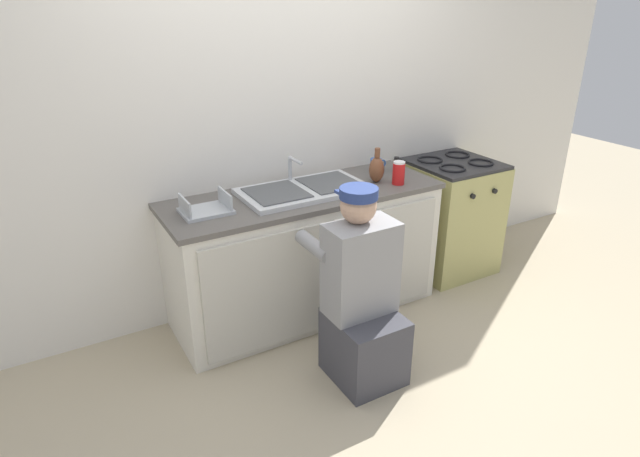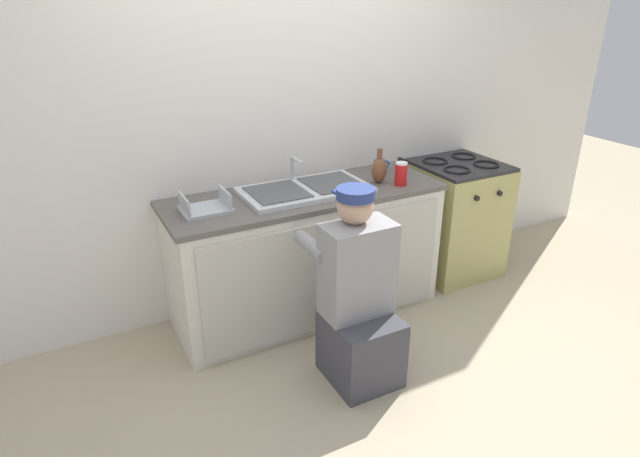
{
  "view_description": "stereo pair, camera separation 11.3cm",
  "coord_description": "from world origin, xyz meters",
  "px_view_note": "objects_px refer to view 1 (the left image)",
  "views": [
    {
      "loc": [
        -1.49,
        -2.49,
        2.01
      ],
      "look_at": [
        0.0,
        0.1,
        0.68
      ],
      "focal_mm": 30.0,
      "sensor_mm": 36.0,
      "label": 1
    },
    {
      "loc": [
        -1.39,
        -2.54,
        2.01
      ],
      "look_at": [
        0.0,
        0.1,
        0.68
      ],
      "focal_mm": 30.0,
      "sensor_mm": 36.0,
      "label": 2
    }
  ],
  "objects_px": {
    "sink_double_basin": "(304,190)",
    "vase_decorative": "(377,169)",
    "plumber_person": "(362,303)",
    "spice_bottle_pepper": "(396,164)",
    "stove_range": "(449,216)",
    "dish_rack_tray": "(206,209)",
    "coffee_mug": "(376,165)",
    "soda_cup_red": "(399,173)"
  },
  "relations": [
    {
      "from": "sink_double_basin",
      "to": "plumber_person",
      "type": "bearing_deg",
      "value": -93.91
    },
    {
      "from": "sink_double_basin",
      "to": "stove_range",
      "type": "xyz_separation_m",
      "value": [
        1.26,
        -0.0,
        -0.44
      ]
    },
    {
      "from": "sink_double_basin",
      "to": "stove_range",
      "type": "height_order",
      "value": "sink_double_basin"
    },
    {
      "from": "sink_double_basin",
      "to": "stove_range",
      "type": "bearing_deg",
      "value": -0.1
    },
    {
      "from": "sink_double_basin",
      "to": "vase_decorative",
      "type": "relative_size",
      "value": 3.48
    },
    {
      "from": "coffee_mug",
      "to": "soda_cup_red",
      "type": "bearing_deg",
      "value": -95.21
    },
    {
      "from": "vase_decorative",
      "to": "stove_range",
      "type": "bearing_deg",
      "value": 4.39
    },
    {
      "from": "spice_bottle_pepper",
      "to": "soda_cup_red",
      "type": "xyz_separation_m",
      "value": [
        -0.15,
        -0.22,
        0.02
      ]
    },
    {
      "from": "stove_range",
      "to": "dish_rack_tray",
      "type": "height_order",
      "value": "dish_rack_tray"
    },
    {
      "from": "sink_double_basin",
      "to": "coffee_mug",
      "type": "bearing_deg",
      "value": 10.69
    },
    {
      "from": "plumber_person",
      "to": "coffee_mug",
      "type": "xyz_separation_m",
      "value": [
        0.69,
        0.87,
        0.44
      ]
    },
    {
      "from": "vase_decorative",
      "to": "spice_bottle_pepper",
      "type": "bearing_deg",
      "value": 24.79
    },
    {
      "from": "sink_double_basin",
      "to": "plumber_person",
      "type": "height_order",
      "value": "plumber_person"
    },
    {
      "from": "dish_rack_tray",
      "to": "spice_bottle_pepper",
      "type": "bearing_deg",
      "value": 3.03
    },
    {
      "from": "stove_range",
      "to": "vase_decorative",
      "type": "xyz_separation_m",
      "value": [
        -0.75,
        -0.06,
        0.51
      ]
    },
    {
      "from": "plumber_person",
      "to": "vase_decorative",
      "type": "bearing_deg",
      "value": 50.57
    },
    {
      "from": "stove_range",
      "to": "coffee_mug",
      "type": "distance_m",
      "value": 0.79
    },
    {
      "from": "spice_bottle_pepper",
      "to": "coffee_mug",
      "type": "relative_size",
      "value": 0.83
    },
    {
      "from": "soda_cup_red",
      "to": "dish_rack_tray",
      "type": "bearing_deg",
      "value": 173.38
    },
    {
      "from": "coffee_mug",
      "to": "vase_decorative",
      "type": "bearing_deg",
      "value": -125.28
    },
    {
      "from": "plumber_person",
      "to": "spice_bottle_pepper",
      "type": "relative_size",
      "value": 10.52
    },
    {
      "from": "spice_bottle_pepper",
      "to": "vase_decorative",
      "type": "bearing_deg",
      "value": -155.21
    },
    {
      "from": "stove_range",
      "to": "dish_rack_tray",
      "type": "xyz_separation_m",
      "value": [
        -1.91,
        -0.02,
        0.44
      ]
    },
    {
      "from": "stove_range",
      "to": "plumber_person",
      "type": "height_order",
      "value": "plumber_person"
    },
    {
      "from": "sink_double_basin",
      "to": "spice_bottle_pepper",
      "type": "distance_m",
      "value": 0.77
    },
    {
      "from": "soda_cup_red",
      "to": "spice_bottle_pepper",
      "type": "bearing_deg",
      "value": 55.76
    },
    {
      "from": "sink_double_basin",
      "to": "dish_rack_tray",
      "type": "bearing_deg",
      "value": -178.38
    },
    {
      "from": "spice_bottle_pepper",
      "to": "dish_rack_tray",
      "type": "distance_m",
      "value": 1.41
    },
    {
      "from": "spice_bottle_pepper",
      "to": "vase_decorative",
      "type": "xyz_separation_m",
      "value": [
        -0.25,
        -0.12,
        0.04
      ]
    },
    {
      "from": "plumber_person",
      "to": "dish_rack_tray",
      "type": "xyz_separation_m",
      "value": [
        -0.59,
        0.73,
        0.42
      ]
    },
    {
      "from": "spice_bottle_pepper",
      "to": "stove_range",
      "type": "bearing_deg",
      "value": -6.69
    },
    {
      "from": "plumber_person",
      "to": "soda_cup_red",
      "type": "relative_size",
      "value": 7.26
    },
    {
      "from": "stove_range",
      "to": "sink_double_basin",
      "type": "bearing_deg",
      "value": 179.9
    },
    {
      "from": "stove_range",
      "to": "coffee_mug",
      "type": "height_order",
      "value": "coffee_mug"
    },
    {
      "from": "stove_range",
      "to": "soda_cup_red",
      "type": "height_order",
      "value": "soda_cup_red"
    },
    {
      "from": "stove_range",
      "to": "soda_cup_red",
      "type": "xyz_separation_m",
      "value": [
        -0.65,
        -0.16,
        0.5
      ]
    },
    {
      "from": "stove_range",
      "to": "vase_decorative",
      "type": "distance_m",
      "value": 0.91
    },
    {
      "from": "sink_double_basin",
      "to": "vase_decorative",
      "type": "bearing_deg",
      "value": -6.67
    },
    {
      "from": "coffee_mug",
      "to": "vase_decorative",
      "type": "height_order",
      "value": "vase_decorative"
    },
    {
      "from": "stove_range",
      "to": "vase_decorative",
      "type": "relative_size",
      "value": 3.82
    },
    {
      "from": "plumber_person",
      "to": "coffee_mug",
      "type": "relative_size",
      "value": 8.76
    },
    {
      "from": "sink_double_basin",
      "to": "dish_rack_tray",
      "type": "xyz_separation_m",
      "value": [
        -0.64,
        -0.02,
        0.01
      ]
    }
  ]
}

